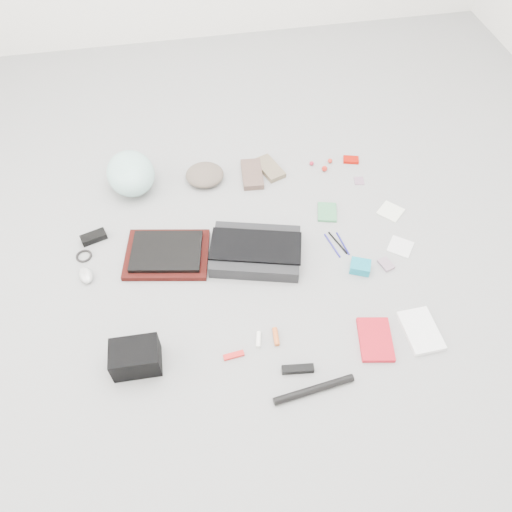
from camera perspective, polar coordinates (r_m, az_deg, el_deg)
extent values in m
plane|color=gray|center=(2.25, 0.00, -0.78)|extent=(4.00, 4.00, 0.00)
cube|color=black|center=(2.25, -0.03, 0.55)|extent=(0.45, 0.37, 0.07)
cube|color=black|center=(2.22, -0.03, 1.16)|extent=(0.44, 0.28, 0.01)
cube|color=#330A08|center=(2.30, -10.13, 0.17)|extent=(0.42, 0.34, 0.03)
cube|color=black|center=(2.28, -10.21, 0.54)|extent=(0.35, 0.28, 0.02)
ellipsoid|color=#A6DDD4|center=(2.60, -14.13, 9.15)|extent=(0.28, 0.33, 0.18)
ellipsoid|color=brown|center=(2.60, -5.88, 9.22)|extent=(0.22, 0.21, 0.07)
cube|color=brown|center=(2.62, -0.45, 9.33)|extent=(0.12, 0.21, 0.03)
cube|color=#77674F|center=(2.66, 1.54, 10.01)|extent=(0.15, 0.20, 0.03)
cube|color=black|center=(2.45, -18.06, 2.07)|extent=(0.13, 0.09, 0.03)
torus|color=black|center=(2.40, -19.07, 0.00)|extent=(0.09, 0.09, 0.01)
ellipsoid|color=#B8B8B8|center=(2.31, -18.86, -2.07)|extent=(0.08, 0.11, 0.04)
cube|color=black|center=(1.99, -13.59, -11.21)|extent=(0.19, 0.13, 0.12)
cube|color=red|center=(2.00, -2.56, -11.28)|extent=(0.08, 0.03, 0.01)
cylinder|color=white|center=(2.03, 0.29, -9.51)|extent=(0.03, 0.07, 0.02)
cylinder|color=#CE5B26|center=(2.04, 2.29, -9.18)|extent=(0.03, 0.08, 0.02)
cube|color=black|center=(1.98, 4.80, -12.75)|extent=(0.13, 0.05, 0.02)
cylinder|color=black|center=(1.95, 6.64, -14.90)|extent=(0.32, 0.07, 0.03)
cube|color=red|center=(2.09, 13.48, -9.26)|extent=(0.16, 0.21, 0.02)
cube|color=white|center=(2.16, 18.31, -8.11)|extent=(0.14, 0.20, 0.02)
cube|color=#3C8251|center=(2.47, 8.13, 4.98)|extent=(0.12, 0.14, 0.01)
cylinder|color=navy|center=(2.34, 8.70, 1.20)|extent=(0.04, 0.15, 0.01)
cylinder|color=black|center=(2.35, 9.33, 1.51)|extent=(0.06, 0.14, 0.01)
cylinder|color=navy|center=(2.35, 9.90, 1.42)|extent=(0.03, 0.14, 0.01)
cube|color=teal|center=(2.26, 11.82, -1.21)|extent=(0.11, 0.10, 0.04)
cube|color=gray|center=(2.31, 14.64, -0.91)|extent=(0.07, 0.08, 0.01)
cube|color=white|center=(2.54, 15.14, 4.94)|extent=(0.15, 0.15, 0.01)
cube|color=silver|center=(2.40, 16.18, 1.03)|extent=(0.14, 0.14, 0.01)
sphere|color=#AC1E33|center=(2.70, 6.38, 10.48)|extent=(0.03, 0.03, 0.02)
sphere|color=#B11C12|center=(2.68, 7.84, 9.87)|extent=(0.03, 0.03, 0.03)
sphere|color=red|center=(2.73, 8.47, 10.72)|extent=(0.03, 0.03, 0.02)
cube|color=#A60D04|center=(2.76, 10.79, 10.75)|extent=(0.09, 0.07, 0.02)
cube|color=gray|center=(2.66, 11.69, 8.42)|extent=(0.06, 0.07, 0.00)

